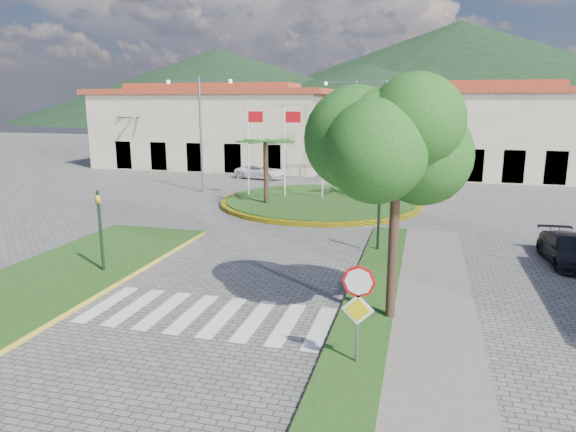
% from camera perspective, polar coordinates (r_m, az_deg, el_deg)
% --- Properties ---
extents(ground, '(160.00, 160.00, 0.00)m').
position_cam_1_polar(ground, '(13.01, -16.76, -17.31)').
color(ground, '#5E5B59').
rests_on(ground, ground).
extents(sidewalk_right, '(4.00, 28.00, 0.15)m').
position_cam_1_polar(sidewalk_right, '(13.09, 12.57, -16.47)').
color(sidewalk_right, gray).
rests_on(sidewalk_right, ground).
extents(verge_right, '(1.60, 28.00, 0.18)m').
position_cam_1_polar(verge_right, '(13.16, 7.14, -16.01)').
color(verge_right, '#204012').
rests_on(verge_right, ground).
extents(median_left, '(5.00, 14.00, 0.18)m').
position_cam_1_polar(median_left, '(21.00, -23.47, -5.88)').
color(median_left, '#204012').
rests_on(median_left, ground).
extents(crosswalk, '(8.00, 3.00, 0.01)m').
position_cam_1_polar(crosswalk, '(16.15, -9.26, -10.78)').
color(crosswalk, silver).
rests_on(crosswalk, ground).
extents(roundabout_island, '(12.70, 12.70, 6.00)m').
position_cam_1_polar(roundabout_island, '(32.68, 3.65, 1.65)').
color(roundabout_island, yellow).
rests_on(roundabout_island, ground).
extents(stop_sign, '(0.80, 0.11, 2.65)m').
position_cam_1_polar(stop_sign, '(12.39, 7.80, -9.21)').
color(stop_sign, slate).
rests_on(stop_sign, ground).
extents(deciduous_tree, '(3.60, 3.60, 6.80)m').
position_cam_1_polar(deciduous_tree, '(14.54, 12.10, 7.61)').
color(deciduous_tree, black).
rests_on(deciduous_tree, ground).
extents(traffic_light_left, '(0.15, 0.18, 3.20)m').
position_cam_1_polar(traffic_light_left, '(20.13, -20.15, -0.89)').
color(traffic_light_left, black).
rests_on(traffic_light_left, ground).
extents(traffic_light_right, '(0.15, 0.18, 3.20)m').
position_cam_1_polar(traffic_light_right, '(22.00, 10.09, 0.80)').
color(traffic_light_right, black).
rests_on(traffic_light_right, ground).
extents(traffic_light_far, '(0.18, 0.15, 3.20)m').
position_cam_1_polar(traffic_light_far, '(35.79, 17.68, 4.91)').
color(traffic_light_far, black).
rests_on(traffic_light_far, ground).
extents(direction_sign_west, '(1.60, 0.14, 5.20)m').
position_cam_1_polar(direction_sign_west, '(41.37, 3.43, 8.66)').
color(direction_sign_west, slate).
rests_on(direction_sign_west, ground).
extents(direction_sign_east, '(1.60, 0.14, 5.20)m').
position_cam_1_polar(direction_sign_east, '(40.67, 10.42, 8.40)').
color(direction_sign_east, slate).
rests_on(direction_sign_east, ground).
extents(street_lamp_centre, '(4.80, 0.16, 8.00)m').
position_cam_1_polar(street_lamp_centre, '(39.86, 7.46, 9.81)').
color(street_lamp_centre, slate).
rests_on(street_lamp_centre, ground).
extents(street_lamp_west, '(4.80, 0.16, 8.00)m').
position_cam_1_polar(street_lamp_west, '(36.82, -9.68, 9.52)').
color(street_lamp_west, slate).
rests_on(street_lamp_west, ground).
extents(building_left, '(23.32, 9.54, 8.05)m').
position_cam_1_polar(building_left, '(51.66, -8.29, 9.75)').
color(building_left, beige).
rests_on(building_left, ground).
extents(building_right, '(19.08, 9.54, 8.05)m').
position_cam_1_polar(building_right, '(47.69, 19.66, 8.93)').
color(building_right, beige).
rests_on(building_right, ground).
extents(hill_far_west, '(140.00, 140.00, 22.00)m').
position_cam_1_polar(hill_far_west, '(161.59, -7.61, 14.15)').
color(hill_far_west, black).
rests_on(hill_far_west, ground).
extents(hill_far_mid, '(180.00, 180.00, 30.00)m').
position_cam_1_polar(hill_far_mid, '(169.92, 18.48, 14.91)').
color(hill_far_mid, black).
rests_on(hill_far_mid, ground).
extents(hill_near_back, '(110.00, 110.00, 16.00)m').
position_cam_1_polar(hill_near_back, '(140.42, 8.48, 13.15)').
color(hill_near_back, black).
rests_on(hill_near_back, ground).
extents(white_van, '(4.50, 2.59, 1.18)m').
position_cam_1_polar(white_van, '(43.39, -3.09, 4.94)').
color(white_van, white).
rests_on(white_van, ground).
extents(car_dark_a, '(3.57, 1.66, 1.19)m').
position_cam_1_polar(car_dark_a, '(47.79, -2.55, 5.66)').
color(car_dark_a, black).
rests_on(car_dark_a, ground).
extents(car_dark_b, '(3.41, 1.38, 1.10)m').
position_cam_1_polar(car_dark_b, '(40.55, 15.72, 3.89)').
color(car_dark_b, black).
rests_on(car_dark_b, ground).
extents(car_side_right, '(1.90, 4.09, 1.16)m').
position_cam_1_polar(car_side_right, '(23.47, 28.66, -3.27)').
color(car_side_right, black).
rests_on(car_side_right, ground).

